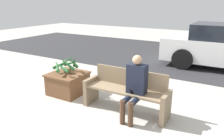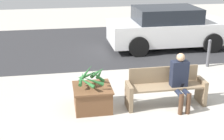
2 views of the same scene
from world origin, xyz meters
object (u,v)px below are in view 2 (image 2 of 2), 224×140
(bench, at_px, (165,87))
(parked_car, at_px, (168,28))
(person_seated, at_px, (180,79))
(bollard_post, at_px, (209,52))
(potted_plant, at_px, (91,77))
(planter_box, at_px, (92,97))

(bench, xyz_separation_m, parked_car, (1.65, 4.55, 0.32))
(person_seated, relative_size, bollard_post, 1.45)
(person_seated, distance_m, bollard_post, 3.16)
(potted_plant, height_order, bollard_post, potted_plant)
(bench, relative_size, person_seated, 1.44)
(bollard_post, bearing_deg, potted_plant, -150.42)
(person_seated, distance_m, planter_box, 2.02)
(planter_box, height_order, parked_car, parked_car)
(person_seated, relative_size, potted_plant, 1.87)
(bench, bearing_deg, planter_box, 177.06)
(planter_box, xyz_separation_m, parked_car, (3.33, 4.47, 0.47))
(potted_plant, bearing_deg, bollard_post, 29.58)
(potted_plant, xyz_separation_m, parked_car, (3.34, 4.46, -0.00))
(bench, distance_m, person_seated, 0.42)
(potted_plant, xyz_separation_m, bollard_post, (3.90, 2.22, -0.30))
(bench, relative_size, parked_car, 0.42)
(planter_box, bearing_deg, person_seated, -7.80)
(bench, relative_size, bollard_post, 2.09)
(bench, xyz_separation_m, person_seated, (0.27, -0.18, 0.26))
(person_seated, bearing_deg, bench, 146.18)
(bench, height_order, parked_car, parked_car)
(parked_car, bearing_deg, bench, -109.88)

